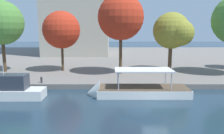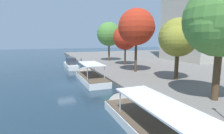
{
  "view_description": "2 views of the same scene",
  "coord_description": "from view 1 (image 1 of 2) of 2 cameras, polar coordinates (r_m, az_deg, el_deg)",
  "views": [
    {
      "loc": [
        -4.25,
        -19.92,
        7.39
      ],
      "look_at": [
        -4.15,
        6.38,
        2.84
      ],
      "focal_mm": 35.6,
      "sensor_mm": 36.0,
      "label": 1
    },
    {
      "loc": [
        26.29,
        -2.98,
        6.79
      ],
      "look_at": [
        -2.94,
        8.63,
        1.81
      ],
      "focal_mm": 28.02,
      "sensor_mm": 36.0,
      "label": 2
    }
  ],
  "objects": [
    {
      "name": "ground_plane",
      "position": [
        21.67,
        11.3,
        -10.33
      ],
      "size": [
        220.0,
        220.0,
        0.0
      ],
      "primitive_type": "plane",
      "color": "#1E3342"
    },
    {
      "name": "dock_promenade",
      "position": [
        54.7,
        4.25,
        2.35
      ],
      "size": [
        120.0,
        55.0,
        0.63
      ],
      "primitive_type": "cube",
      "color": "slate",
      "rests_on": "ground_plane"
    },
    {
      "name": "tree_2",
      "position": [
        37.16,
        15.03,
        8.72
      ],
      "size": [
        6.08,
        6.48,
        9.39
      ],
      "color": "#4C3823",
      "rests_on": "dock_promenade"
    },
    {
      "name": "tour_boat_1",
      "position": [
        25.18,
        5.17,
        -6.42
      ],
      "size": [
        11.36,
        3.28,
        4.21
      ],
      "rotation": [
        0.0,
        0.0,
        3.14
      ],
      "color": "silver",
      "rests_on": "ground_plane"
    },
    {
      "name": "tree_4",
      "position": [
        33.69,
        2.09,
        12.73
      ],
      "size": [
        6.84,
        6.84,
        11.88
      ],
      "color": "#4C3823",
      "rests_on": "dock_promenade"
    },
    {
      "name": "mooring_bollard_1",
      "position": [
        29.45,
        -17.86,
        -3.1
      ],
      "size": [
        0.28,
        0.28,
        0.79
      ],
      "color": "#2D2D33",
      "rests_on": "dock_promenade"
    },
    {
      "name": "tree_5",
      "position": [
        36.9,
        -12.83,
        9.3
      ],
      "size": [
        5.96,
        6.27,
        9.57
      ],
      "color": "#4C3823",
      "rests_on": "dock_promenade"
    }
  ]
}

